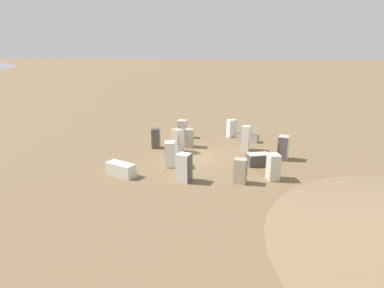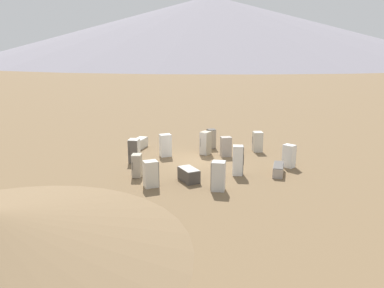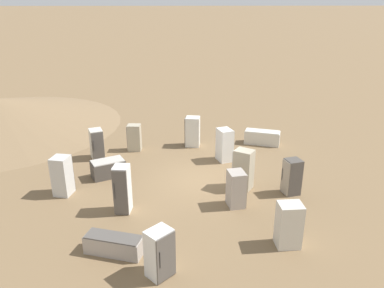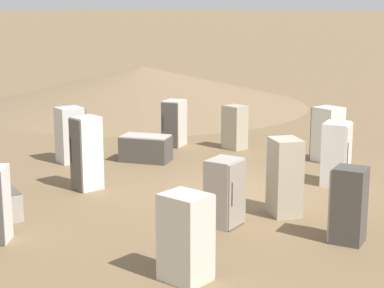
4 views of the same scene
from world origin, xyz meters
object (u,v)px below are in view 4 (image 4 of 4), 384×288
Objects in this scene: discarded_fridge_0 at (336,154)px; discarded_fridge_1 at (174,123)px; discarded_fridge_3 at (327,134)px; discarded_fridge_7 at (146,148)px; discarded_fridge_13 at (348,205)px; discarded_fridge_11 at (225,192)px; discarded_fridge_2 at (86,153)px; discarded_fridge_5 at (235,127)px; discarded_fridge_10 at (186,237)px; discarded_fridge_6 at (70,135)px; discarded_fridge_9 at (285,177)px.

discarded_fridge_0 is 1.08× the size of discarded_fridge_1.
discarded_fridge_3 reaches higher than discarded_fridge_7.
discarded_fridge_11 is at bearing 94.99° from discarded_fridge_13.
discarded_fridge_11 is (4.31, 0.18, -0.21)m from discarded_fridge_2.
discarded_fridge_0 is 1.16× the size of discarded_fridge_5.
discarded_fridge_10 is 3.62m from discarded_fridge_13.
discarded_fridge_13 is at bearing 50.35° from discarded_fridge_7.
discarded_fridge_2 is 6.18m from discarded_fridge_5.
discarded_fridge_3 is 1.15× the size of discarded_fridge_5.
discarded_fridge_7 is at bearing 141.91° from discarded_fridge_3.
discarded_fridge_10 is (5.57, -2.41, -0.17)m from discarded_fridge_2.
discarded_fridge_6 is 1.08× the size of discarded_fridge_10.
discarded_fridge_0 is 4.39m from discarded_fridge_11.
discarded_fridge_3 reaches higher than discarded_fridge_10.
discarded_fridge_9 reaches higher than discarded_fridge_10.
discarded_fridge_2 reaches higher than discarded_fridge_1.
discarded_fridge_11 is at bearing -158.49° from discarded_fridge_3.
discarded_fridge_1 is 2.34m from discarded_fridge_7.
discarded_fridge_0 reaches higher than discarded_fridge_7.
discarded_fridge_3 is at bearing 19.47° from discarded_fridge_13.
discarded_fridge_0 is at bearing 41.52° from discarded_fridge_9.
discarded_fridge_9 is at bearing -153.55° from discarded_fridge_2.
discarded_fridge_7 is at bearing 138.79° from discarded_fridge_10.
discarded_fridge_5 is 3.26m from discarded_fridge_7.
discarded_fridge_5 is at bearing -152.16° from discarded_fridge_11.
discarded_fridge_5 is (-3.11, -0.49, -0.11)m from discarded_fridge_3.
discarded_fridge_1 is 1.00× the size of discarded_fridge_10.
discarded_fridge_0 reaches higher than discarded_fridge_11.
discarded_fridge_11 is at bearing 114.37° from discarded_fridge_10.
discarded_fridge_1 is 3.77m from discarded_fridge_6.
discarded_fridge_1 is at bearing 132.85° from discarded_fridge_10.
discarded_fridge_1 is 7.98m from discarded_fridge_11.
discarded_fridge_5 reaches higher than discarded_fridge_7.
discarded_fridge_10 reaches higher than discarded_fridge_1.
discarded_fridge_3 is at bearing 104.30° from discarded_fridge_10.
discarded_fridge_2 is at bearing 155.06° from discarded_fridge_10.
discarded_fridge_9 is at bearing -127.53° from discarded_fridge_5.
discarded_fridge_9 is (4.84, 1.62, -0.07)m from discarded_fridge_2.
discarded_fridge_10 is 1.06× the size of discarded_fridge_11.
discarded_fridge_7 is 6.07m from discarded_fridge_11.
discarded_fridge_2 is 5.11m from discarded_fridge_9.
discarded_fridge_6 is at bearing -22.23° from discarded_fridge_2.
discarded_fridge_9 reaches higher than discarded_fridge_3.
discarded_fridge_2 is at bearing 84.56° from discarded_fridge_13.
discarded_fridge_2 reaches higher than discarded_fridge_0.
discarded_fridge_10 reaches higher than discarded_fridge_5.
discarded_fridge_11 is at bearing 121.30° from discarded_fridge_1.
discarded_fridge_11 is (6.20, -5.03, -0.04)m from discarded_fridge_1.
discarded_fridge_0 is 1.07× the size of discarded_fridge_10.
discarded_fridge_6 is 1.15× the size of discarded_fridge_11.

